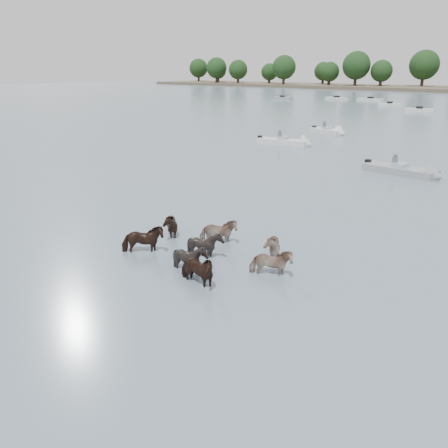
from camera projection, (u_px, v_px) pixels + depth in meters
The scene contains 7 objects.
ground at pixel (189, 266), 16.64m from camera, with size 400.00×400.00×0.00m, color #4C5F6D.
shoreline at pixel (336, 86), 168.04m from camera, with size 160.00×30.00×1.00m, color #4C4233.
pony_herd at pixel (203, 249), 17.19m from camera, with size 7.33×4.74×1.40m.
motorboat_a at pixel (291, 142), 42.75m from camera, with size 5.50×2.49×1.92m.
motorboat_b at pixel (411, 172), 30.59m from camera, with size 5.48×2.13×1.92m.
motorboat_f at pixel (332, 132), 49.73m from camera, with size 4.70×2.70×1.92m.
treeline at pixel (342, 68), 163.43m from camera, with size 148.07×22.43×12.54m.
Camera 1 is at (10.74, -10.92, 6.79)m, focal length 36.90 mm.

